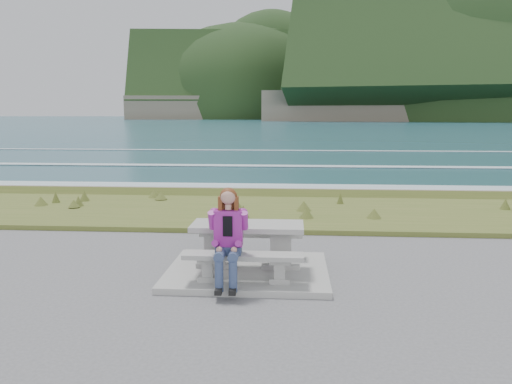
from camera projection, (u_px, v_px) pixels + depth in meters
concrete_slab at (248, 271)px, 8.16m from camera, size 2.60×2.10×0.10m
picnic_table at (248, 234)px, 8.06m from camera, size 1.80×0.75×0.75m
bench_landward at (243, 260)px, 7.41m from camera, size 1.80×0.35×0.45m
bench_seaward at (251, 237)px, 8.79m from camera, size 1.80×0.35×0.45m
grass_verge at (265, 214)px, 13.10m from camera, size 160.00×4.50×0.22m
shore_drop at (270, 196)px, 15.95m from camera, size 160.00×0.80×2.20m
ocean at (282, 180)px, 33.16m from camera, size 1600.00×1600.00×0.09m
seated_woman at (228, 251)px, 7.26m from camera, size 0.42×0.73×1.44m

